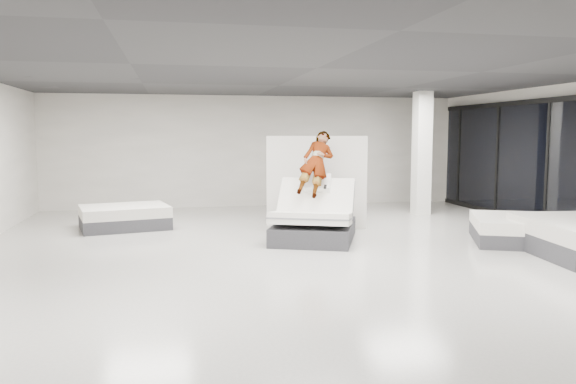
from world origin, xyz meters
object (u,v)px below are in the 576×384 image
at_px(person, 316,176).
at_px(flat_bed_left_far, 125,217).
at_px(column, 422,153).
at_px(remote, 325,187).
at_px(hero_bed, 314,221).
at_px(flat_bed_right_far, 511,229).
at_px(divider_panel, 316,182).

relative_size(person, flat_bed_left_far, 0.76).
bearing_deg(column, remote, -137.99).
xyz_separation_m(hero_bed, flat_bed_right_far, (3.73, -0.94, -0.14)).
relative_size(hero_bed, remote, 17.36).
height_order(divider_panel, flat_bed_left_far, divider_panel).
bearing_deg(flat_bed_left_far, person, -25.91).
xyz_separation_m(person, remote, (0.07, -0.41, -0.19)).
xyz_separation_m(person, divider_panel, (0.30, 1.20, -0.23)).
distance_m(remote, flat_bed_right_far, 3.72).
height_order(remote, flat_bed_left_far, remote).
height_order(hero_bed, flat_bed_left_far, hero_bed).
bearing_deg(hero_bed, divider_panel, 74.24).
bearing_deg(divider_panel, column, 48.02).
relative_size(divider_panel, flat_bed_left_far, 1.07).
bearing_deg(flat_bed_right_far, divider_panel, 143.45).
relative_size(remote, flat_bed_right_far, 0.06).
bearing_deg(divider_panel, flat_bed_left_far, -166.61).
bearing_deg(flat_bed_left_far, column, 6.13).
distance_m(hero_bed, divider_panel, 1.70).
xyz_separation_m(remote, divider_panel, (0.23, 1.61, -0.05)).
distance_m(hero_bed, flat_bed_right_far, 3.85).
relative_size(divider_panel, column, 0.71).
xyz_separation_m(divider_panel, flat_bed_left_far, (-4.24, 0.71, -0.78)).
xyz_separation_m(flat_bed_left_far, column, (7.47, 0.80, 1.34)).
xyz_separation_m(flat_bed_right_far, flat_bed_left_far, (-7.54, 3.16, 0.01)).
height_order(remote, column, column).
height_order(hero_bed, remote, hero_bed).
relative_size(person, divider_panel, 0.71).
xyz_separation_m(person, flat_bed_right_far, (3.60, -1.25, -1.01)).
bearing_deg(divider_panel, flat_bed_right_far, -13.61).
xyz_separation_m(remote, flat_bed_right_far, (3.53, -0.84, -0.83)).
bearing_deg(flat_bed_right_far, person, 160.89).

